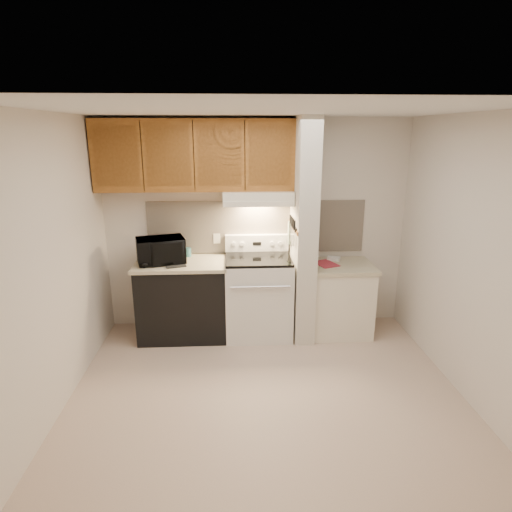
{
  "coord_description": "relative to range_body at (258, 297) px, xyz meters",
  "views": [
    {
      "loc": [
        -0.29,
        -3.53,
        2.34
      ],
      "look_at": [
        -0.05,
        0.75,
        1.09
      ],
      "focal_mm": 30.0,
      "sensor_mm": 36.0,
      "label": 1
    }
  ],
  "objects": [
    {
      "name": "microwave",
      "position": [
        -1.1,
        -0.01,
        0.59
      ],
      "size": [
        0.59,
        0.48,
        0.29
      ],
      "primitive_type": "imported",
      "rotation": [
        0.0,
        0.0,
        0.28
      ],
      "color": "black",
      "rests_on": "left_countertop"
    },
    {
      "name": "range_knob_right_outer",
      "position": [
        0.28,
        0.24,
        0.59
      ],
      "size": [
        0.05,
        0.02,
        0.05
      ],
      "primitive_type": "cylinder",
      "rotation": [
        1.57,
        0.0,
        0.0
      ],
      "color": "silver",
      "rests_on": "range_backguard"
    },
    {
      "name": "knife_handle_c",
      "position": [
        0.38,
        -0.05,
        0.91
      ],
      "size": [
        0.02,
        0.02,
        0.1
      ],
      "primitive_type": "cylinder",
      "color": "black",
      "rests_on": "knife_strip"
    },
    {
      "name": "range_hood",
      "position": [
        0.0,
        0.12,
        1.17
      ],
      "size": [
        0.78,
        0.44,
        0.15
      ],
      "primitive_type": "cube",
      "color": "#EDE4CB",
      "rests_on": "upper_cabinets"
    },
    {
      "name": "range_knob_left_outer",
      "position": [
        -0.28,
        0.24,
        0.59
      ],
      "size": [
        0.05,
        0.02,
        0.05
      ],
      "primitive_type": "cylinder",
      "rotation": [
        1.57,
        0.0,
        0.0
      ],
      "color": "silver",
      "rests_on": "range_backguard"
    },
    {
      "name": "knife_strip",
      "position": [
        0.39,
        -0.06,
        0.86
      ],
      "size": [
        0.02,
        0.42,
        0.04
      ],
      "primitive_type": "cube",
      "color": "black",
      "rests_on": "partition_pillar"
    },
    {
      "name": "outlet",
      "position": [
        -0.48,
        0.32,
        0.64
      ],
      "size": [
        0.08,
        0.01,
        0.12
      ],
      "primitive_type": "cube",
      "color": "#EDE4CB",
      "rests_on": "backsplash"
    },
    {
      "name": "white_box",
      "position": [
        0.92,
        0.17,
        0.41
      ],
      "size": [
        0.17,
        0.15,
        0.04
      ],
      "primitive_type": "cube",
      "rotation": [
        0.0,
        0.0,
        -0.37
      ],
      "color": "white",
      "rests_on": "right_countertop"
    },
    {
      "name": "range_display",
      "position": [
        0.0,
        0.24,
        0.59
      ],
      "size": [
        0.1,
        0.01,
        0.04
      ],
      "primitive_type": "cube",
      "color": "black",
      "rests_on": "range_backguard"
    },
    {
      "name": "range_knob_left_inner",
      "position": [
        -0.18,
        0.24,
        0.59
      ],
      "size": [
        0.05,
        0.02,
        0.05
      ],
      "primitive_type": "cylinder",
      "rotation": [
        1.57,
        0.0,
        0.0
      ],
      "color": "silver",
      "rests_on": "range_backguard"
    },
    {
      "name": "cab_gap_c",
      "position": [
        -0.14,
        0.01,
        1.62
      ],
      "size": [
        0.01,
        0.01,
        0.73
      ],
      "primitive_type": "cube",
      "color": "black",
      "rests_on": "upper_cabinets"
    },
    {
      "name": "range_knob_right_inner",
      "position": [
        0.18,
        0.24,
        0.59
      ],
      "size": [
        0.05,
        0.02,
        0.05
      ],
      "primitive_type": "cylinder",
      "rotation": [
        1.57,
        0.0,
        0.0
      ],
      "color": "silver",
      "rests_on": "range_backguard"
    },
    {
      "name": "knife_blade_b",
      "position": [
        0.38,
        -0.14,
        0.75
      ],
      "size": [
        0.01,
        0.04,
        0.18
      ],
      "primitive_type": "cube",
      "color": "silver",
      "rests_on": "knife_strip"
    },
    {
      "name": "red_folder",
      "position": [
        0.79,
        0.02,
        0.39
      ],
      "size": [
        0.3,
        0.35,
        0.01
      ],
      "primitive_type": "cube",
      "rotation": [
        0.0,
        0.0,
        0.38
      ],
      "color": "#AB2B3A",
      "rests_on": "right_countertop"
    },
    {
      "name": "partition_pillar",
      "position": [
        0.51,
        -0.01,
        0.79
      ],
      "size": [
        0.22,
        0.7,
        2.5
      ],
      "primitive_type": "cube",
      "color": "beige",
      "rests_on": "floor"
    },
    {
      "name": "cab_door_b",
      "position": [
        -0.96,
        0.01,
        1.62
      ],
      "size": [
        0.46,
        0.01,
        0.63
      ],
      "primitive_type": "cube",
      "color": "#935721",
      "rests_on": "upper_cabinets"
    },
    {
      "name": "right_countertop",
      "position": [
        0.97,
        -0.01,
        0.37
      ],
      "size": [
        0.74,
        0.64,
        0.04
      ],
      "primitive_type": "cube",
      "color": "#C0B592",
      "rests_on": "right_cab_base"
    },
    {
      "name": "oven_window",
      "position": [
        0.0,
        -0.32,
        0.04
      ],
      "size": [
        0.5,
        0.01,
        0.3
      ],
      "primitive_type": "cube",
      "color": "black",
      "rests_on": "range_body"
    },
    {
      "name": "upper_cabinets",
      "position": [
        -0.69,
        0.17,
        1.62
      ],
      "size": [
        2.18,
        0.33,
        0.77
      ],
      "primitive_type": "cube",
      "color": "#935721",
      "rests_on": "wall_back"
    },
    {
      "name": "knife_blade_d",
      "position": [
        0.38,
        0.03,
        0.76
      ],
      "size": [
        0.01,
        0.04,
        0.16
      ],
      "primitive_type": "cube",
      "color": "silver",
      "rests_on": "knife_strip"
    },
    {
      "name": "oven_mitt",
      "position": [
        0.38,
        0.17,
        0.74
      ],
      "size": [
        0.03,
        0.11,
        0.26
      ],
      "primitive_type": "cube",
      "color": "gray",
      "rests_on": "partition_pillar"
    },
    {
      "name": "cab_door_c",
      "position": [
        -0.42,
        0.01,
        1.62
      ],
      "size": [
        0.46,
        0.01,
        0.63
      ],
      "primitive_type": "cube",
      "color": "#935721",
      "rests_on": "upper_cabinets"
    },
    {
      "name": "wall_back",
      "position": [
        0.0,
        0.34,
        0.79
      ],
      "size": [
        3.6,
        2.5,
        0.02
      ],
      "primitive_type": "cube",
      "rotation": [
        1.57,
        0.0,
        0.0
      ],
      "color": "beige",
      "rests_on": "floor"
    },
    {
      "name": "right_cab_base",
      "position": [
        0.97,
        -0.01,
        -0.06
      ],
      "size": [
        0.7,
        0.6,
        0.81
      ],
      "primitive_type": "cube",
      "color": "#EDE4CB",
      "rests_on": "floor"
    },
    {
      "name": "knife_handle_e",
      "position": [
        0.38,
        0.11,
        0.91
      ],
      "size": [
        0.02,
        0.02,
        0.1
      ],
      "primitive_type": "cylinder",
      "color": "black",
      "rests_on": "knife_strip"
    },
    {
      "name": "floor",
      "position": [
        0.0,
        -1.16,
        -0.46
      ],
      "size": [
        3.6,
        3.6,
        0.0
      ],
      "primitive_type": "plane",
      "color": "#C8AC96",
      "rests_on": "ground"
    },
    {
      "name": "range_body",
      "position": [
        0.0,
        0.0,
        0.0
      ],
      "size": [
        0.76,
        0.65,
        0.92
      ],
      "primitive_type": "cube",
      "color": "silver",
      "rests_on": "floor"
    },
    {
      "name": "wall_left",
      "position": [
        -1.8,
        -1.16,
        0.79
      ],
      "size": [
        0.02,
        3.0,
        2.5
      ],
      "primitive_type": "cube",
      "color": "beige",
      "rests_on": "floor"
    },
    {
      "name": "knife_handle_d",
      "position": [
        0.38,
        0.02,
        0.91
      ],
      "size": [
        0.02,
        0.02,
        0.1
      ],
      "primitive_type": "cylinder",
      "color": "black",
      "rests_on": "knife_strip"
    },
    {
      "name": "cab_gap_b",
      "position": [
        -0.69,
        0.01,
        1.62
      ],
      "size": [
        0.01,
        0.01,
        0.73
      ],
      "primitive_type": "cube",
      "color": "black",
      "rests_on": "upper_cabinets"
    },
    {
      "name": "ceiling",
      "position": [
        0.0,
        -1.16,
        2.04
      ],
      "size": [
        3.6,
        3.6,
        0.0
      ],
      "primitive_type": "plane",
      "rotation": [
        3.14,
        0.0,
        0.0
      ],
      "color": "white",
      "rests_on": "wall_back"
    },
    {
      "name": "knife_blade_c",
      "position": [
        0.38,
        -0.04,
        0.74
      ],
      "size": [
        0.01,
        0.04,
        0.2
      ],
      "primitive_type": "cube",
      "color": "silver",
      "rests_on": "knife_strip"
    },
    {
      "name": "wall_right",
      "position": [
        1.8,
        -1.16,
        0.79
      ],
      "size": [
        0.02,
        3.0,
        2.5
      ],
      "primitive_type": "cube",
      "color": "beige",
      "rests_on": "floor"
    },
    {
      "name": "range_backguard",
      "position": [
        0.0,
        0.28,
        0.59
      ],
      "size": [
        0.76,
        0.08,
        0.2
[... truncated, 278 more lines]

